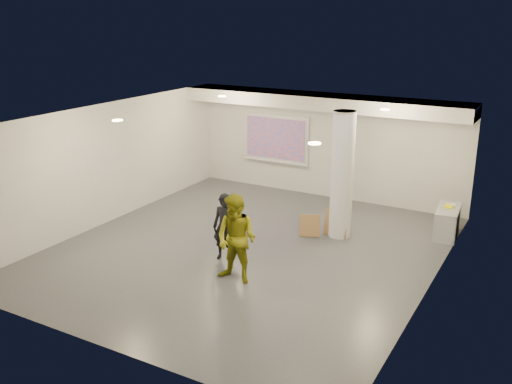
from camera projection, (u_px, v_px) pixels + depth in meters
The scene contains 20 objects.
floor at pixel (247, 250), 12.82m from camera, with size 8.00×9.00×0.01m, color #3A3E43.
ceiling at pixel (247, 117), 11.91m from camera, with size 8.00×9.00×0.01m, color white.
wall_back at pixel (327, 145), 16.11m from camera, with size 8.00×0.01×3.00m, color silver.
wall_front at pixel (98, 261), 8.62m from camera, with size 8.00×0.01×3.00m, color silver.
wall_left at pixel (109, 163), 14.23m from camera, with size 0.01×9.00×3.00m, color silver.
wall_right at pixel (434, 217), 10.50m from camera, with size 0.01×9.00×3.00m, color silver.
soffit_band at pixel (321, 101), 15.25m from camera, with size 8.00×1.10×0.36m, color silver.
downlight_nw at pixel (222, 96), 15.02m from camera, with size 0.22×0.22×0.02m, color #F6C88D.
downlight_ne at pixel (385, 110), 12.97m from camera, with size 0.22×0.22×0.02m, color #F6C88D.
downlight_sw at pixel (117, 120), 11.69m from camera, with size 0.22×0.22×0.02m, color #F6C88D.
downlight_se at pixel (315, 143), 9.65m from camera, with size 0.22×0.22×0.02m, color #F6C88D.
column at pixel (342, 175), 13.16m from camera, with size 0.52×0.52×3.00m, color silver.
projection_screen at pixel (276, 139), 16.81m from camera, with size 2.10×0.13×1.42m.
credenza at pixel (447, 222), 13.53m from camera, with size 0.50×1.19×0.69m, color #9A9EA0.
papers_stack at pixel (451, 205), 13.63m from camera, with size 0.21×0.27×0.02m, color white.
postit_pad at pixel (449, 206), 13.49m from camera, with size 0.19×0.26×0.03m, color #F8FF03.
cardboard_back at pixel (336, 223), 13.50m from camera, with size 0.60×0.05×0.66m, color olive.
cardboard_front at pixel (310, 226), 13.50m from camera, with size 0.49×0.05×0.54m, color olive.
woman at pixel (225, 227), 12.12m from camera, with size 0.53×0.35×1.46m, color black.
man at pixel (236, 239), 11.07m from camera, with size 0.87×0.68×1.78m, color olive.
Camera 1 is at (5.95, -10.23, 5.10)m, focal length 40.00 mm.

